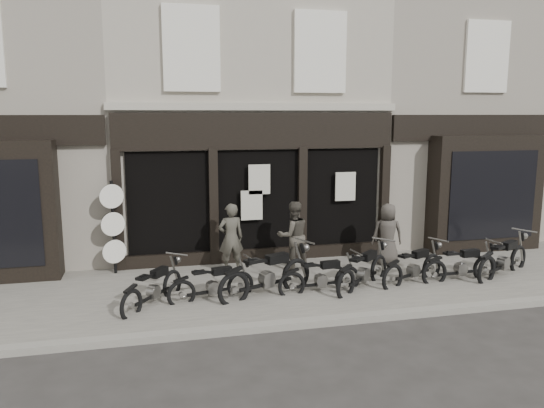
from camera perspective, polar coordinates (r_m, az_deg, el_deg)
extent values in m
plane|color=#2D2B28|center=(11.17, 1.68, -10.62)|extent=(90.00, 90.00, 0.00)
cube|color=#646058|center=(11.97, 0.56, -8.90)|extent=(30.00, 4.20, 0.12)
cube|color=gray|center=(10.03, 3.56, -12.67)|extent=(30.00, 0.25, 0.13)
cube|color=#A1988A|center=(16.35, -3.75, 10.45)|extent=(7.20, 6.00, 8.20)
cube|color=black|center=(13.33, -1.50, 7.85)|extent=(7.10, 0.18, 0.90)
cube|color=black|center=(13.59, -1.52, -0.39)|extent=(6.50, 0.10, 2.95)
cube|color=black|center=(13.80, -1.43, -5.68)|extent=(7.10, 0.20, 0.44)
cube|color=#ADA796|center=(13.35, -1.54, 10.43)|extent=(7.30, 0.22, 0.18)
cube|color=white|center=(13.21, -8.66, 16.20)|extent=(1.35, 0.12, 2.00)
cube|color=black|center=(13.24, -8.68, 16.19)|extent=(1.05, 0.06, 1.70)
cube|color=white|center=(13.85, 5.19, 15.96)|extent=(1.35, 0.12, 2.00)
cube|color=black|center=(13.88, 5.15, 15.95)|extent=(1.05, 0.06, 1.70)
cube|color=black|center=(13.25, -16.22, -0.82)|extent=(0.22, 0.22, 3.00)
cube|color=black|center=(13.32, -6.30, -0.43)|extent=(0.22, 0.22, 3.00)
cube|color=black|center=(13.78, 3.24, -0.05)|extent=(0.22, 0.22, 3.00)
cube|color=black|center=(14.59, 11.93, 0.30)|extent=(0.22, 0.22, 3.00)
cube|color=silver|center=(13.30, -1.37, 2.66)|extent=(0.55, 0.04, 0.75)
cube|color=silver|center=(13.98, 7.90, 1.88)|extent=(0.55, 0.04, 0.75)
cube|color=silver|center=(13.36, -2.20, -0.13)|extent=(0.55, 0.04, 0.75)
cube|color=gray|center=(16.53, -26.33, 9.47)|extent=(5.50, 6.00, 8.20)
cube|color=gray|center=(18.49, 16.36, 9.99)|extent=(5.50, 6.00, 8.20)
cube|color=black|center=(15.81, 21.91, 1.07)|extent=(3.20, 0.70, 3.20)
cube|color=black|center=(15.53, 22.64, 0.88)|extent=(2.60, 0.06, 2.40)
cube|color=black|center=(15.91, 21.70, 7.65)|extent=(5.40, 0.16, 0.70)
cube|color=white|center=(15.98, 22.11, 14.47)|extent=(1.30, 0.10, 1.90)
cube|color=black|center=(16.01, 22.05, 14.46)|extent=(1.00, 0.06, 1.60)
torus|color=black|center=(11.53, -10.69, -8.50)|extent=(0.45, 0.56, 0.63)
torus|color=black|center=(10.50, -14.90, -10.49)|extent=(0.45, 0.56, 0.63)
cube|color=black|center=(11.02, -12.68, -9.64)|extent=(0.70, 0.91, 0.06)
cube|color=gray|center=(11.01, -12.64, -9.24)|extent=(0.27, 0.28, 0.24)
cube|color=black|center=(11.07, -12.02, -7.18)|extent=(0.38, 0.44, 0.16)
cube|color=black|center=(10.66, -13.67, -7.70)|extent=(0.32, 0.34, 0.06)
cylinder|color=gray|center=(11.51, -10.21, -5.31)|extent=(0.45, 0.35, 0.03)
torus|color=black|center=(11.35, -3.43, -8.71)|extent=(0.61, 0.22, 0.60)
torus|color=black|center=(10.93, -9.72, -9.56)|extent=(0.61, 0.22, 0.60)
cube|color=black|center=(11.14, -6.51, -9.32)|extent=(1.04, 0.29, 0.05)
cube|color=gray|center=(11.12, -6.43, -8.96)|extent=(0.24, 0.21, 0.23)
cube|color=black|center=(11.09, -5.42, -7.16)|extent=(0.43, 0.24, 0.15)
cube|color=black|center=(10.92, -7.87, -7.29)|extent=(0.30, 0.24, 0.05)
cylinder|color=gray|center=(11.26, -2.54, -5.74)|extent=(0.15, 0.51, 0.03)
torus|color=black|center=(11.76, 2.57, -7.66)|extent=(0.74, 0.40, 0.76)
torus|color=black|center=(10.85, -4.13, -9.18)|extent=(0.74, 0.40, 0.76)
cube|color=black|center=(11.29, -0.64, -8.62)|extent=(1.24, 0.59, 0.07)
cube|color=gray|center=(11.28, -0.55, -8.16)|extent=(0.33, 0.29, 0.29)
cube|color=black|center=(11.31, 0.55, -5.87)|extent=(0.55, 0.38, 0.19)
cube|color=black|center=(10.94, -2.07, -6.17)|extent=(0.40, 0.34, 0.07)
cylinder|color=gray|center=(11.71, 3.52, -3.99)|extent=(0.30, 0.61, 0.04)
torus|color=black|center=(11.81, 8.10, -8.03)|extent=(0.62, 0.15, 0.61)
torus|color=black|center=(11.29, 2.13, -8.78)|extent=(0.62, 0.15, 0.61)
cube|color=black|center=(11.54, 5.18, -8.58)|extent=(1.07, 0.16, 0.05)
cube|color=gray|center=(11.53, 5.27, -8.23)|extent=(0.23, 0.18, 0.23)
cube|color=black|center=(11.52, 6.28, -6.48)|extent=(0.43, 0.20, 0.15)
cube|color=black|center=(11.31, 3.96, -6.57)|extent=(0.29, 0.21, 0.05)
cylinder|color=gray|center=(11.73, 9.03, -5.14)|extent=(0.09, 0.52, 0.03)
torus|color=black|center=(12.54, 11.36, -6.90)|extent=(0.59, 0.50, 0.69)
torus|color=black|center=(11.31, 7.93, -8.64)|extent=(0.59, 0.50, 0.69)
cube|color=black|center=(11.93, 9.73, -7.91)|extent=(0.97, 0.78, 0.06)
cube|color=gray|center=(11.92, 9.79, -7.52)|extent=(0.30, 0.29, 0.26)
cube|color=black|center=(12.02, 10.40, -5.49)|extent=(0.47, 0.42, 0.17)
cube|color=black|center=(11.53, 9.07, -5.90)|extent=(0.36, 0.35, 0.06)
cylinder|color=gray|center=(12.56, 11.92, -3.74)|extent=(0.39, 0.48, 0.04)
torus|color=black|center=(13.05, 16.77, -6.53)|extent=(0.63, 0.35, 0.66)
torus|color=black|center=(11.98, 12.83, -7.81)|extent=(0.63, 0.35, 0.66)
cube|color=black|center=(12.52, 14.88, -7.32)|extent=(1.06, 0.52, 0.06)
cube|color=gray|center=(12.51, 14.95, -6.96)|extent=(0.28, 0.25, 0.25)
cube|color=black|center=(12.60, 15.67, -5.16)|extent=(0.47, 0.33, 0.16)
cube|color=black|center=(12.17, 14.14, -5.42)|extent=(0.34, 0.30, 0.06)
cylinder|color=gray|center=(13.06, 17.46, -3.67)|extent=(0.26, 0.52, 0.03)
torus|color=black|center=(13.40, 21.91, -6.42)|extent=(0.65, 0.14, 0.65)
torus|color=black|center=(12.57, 17.06, -7.19)|extent=(0.65, 0.14, 0.65)
cube|color=black|center=(12.99, 19.55, -6.96)|extent=(1.13, 0.15, 0.06)
cube|color=gray|center=(12.98, 19.64, -6.63)|extent=(0.24, 0.19, 0.25)
cube|color=black|center=(13.02, 20.53, -4.97)|extent=(0.45, 0.20, 0.16)
cube|color=black|center=(12.69, 18.65, -5.06)|extent=(0.30, 0.22, 0.06)
cylinder|color=gray|center=(13.39, 22.77, -3.72)|extent=(0.08, 0.55, 0.03)
torus|color=black|center=(14.37, 24.91, -5.43)|extent=(0.68, 0.41, 0.72)
torus|color=black|center=(13.03, 22.05, -6.73)|extent=(0.68, 0.41, 0.72)
cube|color=black|center=(13.70, 23.54, -6.22)|extent=(1.14, 0.62, 0.06)
cube|color=gray|center=(13.70, 23.60, -5.86)|extent=(0.31, 0.28, 0.27)
cube|color=black|center=(13.83, 24.18, -4.05)|extent=(0.51, 0.38, 0.18)
cube|color=black|center=(13.30, 23.09, -4.31)|extent=(0.38, 0.33, 0.06)
cylinder|color=gray|center=(14.42, 25.50, -2.57)|extent=(0.31, 0.56, 0.04)
imported|color=#444138|center=(12.68, -4.44, -3.66)|extent=(0.65, 0.46, 1.67)
imported|color=#454038|center=(12.87, 2.29, -3.42)|extent=(0.89, 0.73, 1.68)
imported|color=#413C36|center=(13.61, 12.31, -3.18)|extent=(0.85, 0.64, 1.56)
cylinder|color=black|center=(13.33, -16.43, -7.49)|extent=(0.37, 0.37, 0.06)
cylinder|color=black|center=(13.05, -16.67, -2.70)|extent=(0.07, 0.07, 2.34)
cylinder|color=black|center=(12.87, -16.85, 0.81)|extent=(0.55, 0.23, 0.57)
cylinder|color=white|center=(12.85, -16.86, 0.79)|extent=(0.54, 0.20, 0.57)
cylinder|color=black|center=(12.99, -16.71, -2.07)|extent=(0.55, 0.23, 0.57)
cylinder|color=white|center=(12.96, -16.72, -2.10)|extent=(0.54, 0.20, 0.57)
cylinder|color=black|center=(13.13, -16.57, -4.90)|extent=(0.55, 0.23, 0.57)
cylinder|color=white|center=(13.11, -16.58, -4.93)|extent=(0.54, 0.20, 0.57)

